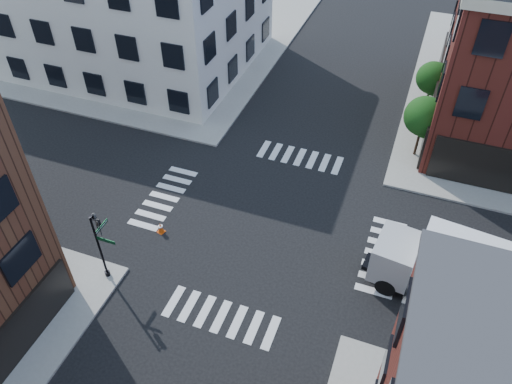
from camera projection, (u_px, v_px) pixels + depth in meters
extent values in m
plane|color=black|center=(267.00, 224.00, 30.28)|extent=(120.00, 120.00, 0.00)
cube|color=gray|center=(140.00, 31.00, 50.21)|extent=(30.00, 30.00, 0.15)
cylinder|color=black|center=(416.00, 145.00, 34.68)|extent=(0.18, 0.18, 1.47)
cylinder|color=black|center=(419.00, 137.00, 34.18)|extent=(0.12, 0.12, 1.47)
sphere|color=#11350E|center=(424.00, 116.00, 33.05)|extent=(2.69, 2.69, 2.69)
sphere|color=#11350E|center=(426.00, 125.00, 33.29)|extent=(1.85, 1.85, 1.85)
cylinder|color=black|center=(426.00, 103.00, 38.88)|extent=(0.18, 0.18, 1.33)
cylinder|color=black|center=(428.00, 95.00, 38.44)|extent=(0.12, 0.12, 1.33)
sphere|color=#11350E|center=(433.00, 78.00, 37.41)|extent=(2.43, 2.43, 2.43)
sphere|color=#11350E|center=(434.00, 85.00, 37.61)|extent=(1.67, 1.67, 1.67)
cylinder|color=black|center=(100.00, 249.00, 25.77)|extent=(0.12, 0.12, 4.60)
cylinder|color=black|center=(107.00, 273.00, 27.12)|extent=(0.28, 0.28, 0.30)
cube|color=#053819|center=(106.00, 240.00, 25.06)|extent=(1.10, 0.03, 0.22)
cube|color=#053819|center=(101.00, 227.00, 25.41)|extent=(0.03, 1.10, 0.22)
imported|color=black|center=(100.00, 228.00, 24.67)|extent=(0.22, 0.18, 1.10)
imported|color=black|center=(95.00, 222.00, 24.96)|extent=(0.18, 0.22, 1.10)
cube|color=silver|center=(483.00, 279.00, 24.30)|extent=(6.69, 3.53, 3.42)
cube|color=maroon|center=(478.00, 300.00, 23.38)|extent=(2.41, 0.34, 0.77)
cube|color=maroon|center=(487.00, 260.00, 25.21)|extent=(2.41, 0.34, 0.77)
cube|color=#B2B2B5|center=(396.00, 257.00, 26.14)|extent=(2.52, 2.90, 2.20)
cube|color=black|center=(378.00, 245.00, 26.24)|extent=(0.37, 2.09, 0.99)
cube|color=black|center=(446.00, 291.00, 25.94)|extent=(8.88, 2.20, 0.28)
cylinder|color=black|center=(386.00, 286.00, 26.16)|extent=(1.14, 0.52, 1.10)
cylinder|color=black|center=(398.00, 256.00, 27.68)|extent=(1.14, 0.52, 1.10)
cylinder|color=black|center=(463.00, 316.00, 24.80)|extent=(1.14, 0.52, 1.10)
cylinder|color=black|center=(472.00, 283.00, 26.32)|extent=(1.14, 0.52, 1.10)
cube|color=#E24A0A|center=(161.00, 232.00, 29.79)|extent=(0.50, 0.50, 0.04)
cone|color=#E24A0A|center=(161.00, 228.00, 29.55)|extent=(0.47, 0.47, 0.74)
cylinder|color=white|center=(160.00, 226.00, 29.48)|extent=(0.28, 0.28, 0.08)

